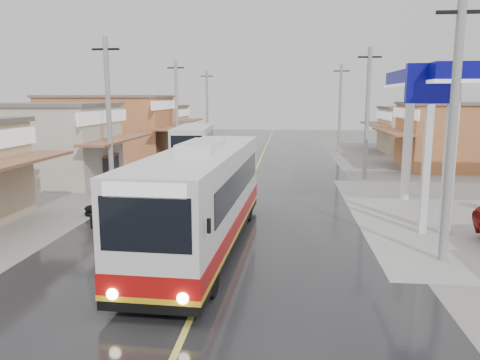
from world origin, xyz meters
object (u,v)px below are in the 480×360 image
Objects in this scene: coach_bus at (204,197)px; tricycle_near at (104,166)px; tyre_stack at (94,211)px; cyclist at (179,187)px; second_bus at (194,145)px.

tricycle_near is at bearing 127.22° from coach_bus.
coach_bus is 14.68× the size of tyre_stack.
cyclist is 0.96× the size of tricycle_near.
cyclist is at bearing -87.41° from second_bus.
coach_bus is at bearing -82.81° from second_bus.
cyclist is 2.60× the size of tyre_stack.
cyclist reaches higher than tyre_stack.
tyre_stack is (-1.42, -15.03, -1.38)m from second_bus.
coach_bus is 6.85m from tyre_stack.
tricycle_near reaches higher than tyre_stack.
coach_bus is 1.29× the size of second_bus.
tyre_stack is (-5.49, 3.79, -1.53)m from coach_bus.
coach_bus is 5.64× the size of cyclist.
second_bus is 11.89m from cyclist.
tyre_stack is at bearing 147.81° from coach_bus.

